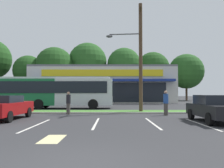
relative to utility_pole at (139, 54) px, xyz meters
name	(u,v)px	position (x,y,z in m)	size (l,w,h in m)	color
ground_plane	(72,164)	(-3.11, -13.75, -4.85)	(240.00, 240.00, 0.00)	#2D2D30
grass_median	(101,112)	(-3.11, 0.25, -4.79)	(56.00, 2.20, 0.12)	#427A2D
curb_lip	(100,113)	(-3.11, -0.97, -4.79)	(56.00, 0.24, 0.12)	#99968C
parking_stripe_0	(36,125)	(-5.97, -7.42, -4.85)	(0.12, 4.80, 0.01)	silver
parking_stripe_1	(96,123)	(-3.05, -6.59, -4.85)	(0.12, 4.80, 0.01)	silver
parking_stripe_2	(152,123)	(-0.06, -6.60, -4.85)	(0.12, 4.80, 0.01)	silver
parking_stripe_3	(201,124)	(2.37, -6.98, -4.85)	(0.12, 4.80, 0.01)	silver
lot_arrow	(53,139)	(-4.27, -10.91, -4.85)	(0.70, 1.60, 0.01)	beige
storefront_building	(104,85)	(-3.69, 22.55, -1.85)	(23.12, 13.93, 6.00)	beige
tree_left	(28,71)	(-19.51, 28.84, 1.41)	(6.20, 6.20, 9.38)	#473323
tree_mid_left	(54,66)	(-14.17, 29.06, 2.35)	(7.86, 7.86, 11.14)	#473323
tree_mid	(88,62)	(-7.56, 31.67, 3.57)	(8.36, 8.36, 12.62)	#473323
tree_mid_right	(124,65)	(0.37, 30.83, 2.90)	(7.18, 7.18, 11.35)	#473323
tree_right	(153,69)	(6.72, 31.56, 2.09)	(7.23, 7.23, 10.57)	#473323
tree_far_right	(186,71)	(14.13, 31.93, 1.53)	(7.63, 7.63, 10.21)	#473323
utility_pole	(139,54)	(0.00, 0.00, 0.00)	(3.06, 2.40, 9.03)	#4C3826
city_bus	(52,91)	(-8.53, 5.34, -3.09)	(12.82, 2.77, 3.25)	#196638
bus_stop_bench	(9,108)	(-9.80, -1.94, -4.35)	(1.60, 0.45, 0.95)	brown
car_0	(5,107)	(-8.64, -5.05, -4.09)	(1.96, 4.69, 1.45)	maroon
car_2	(31,99)	(-12.84, 11.33, -4.06)	(4.17, 1.93, 1.52)	#B7B7BC
car_3	(215,108)	(3.46, -6.18, -4.09)	(1.95, 4.32, 1.49)	black
pedestrian_near_bench	(68,103)	(-5.50, -1.48, -4.00)	(0.34, 0.34, 1.70)	#47423D
pedestrian_by_pole	(166,103)	(1.66, -2.35, -3.96)	(0.36, 0.36, 1.77)	#47423D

